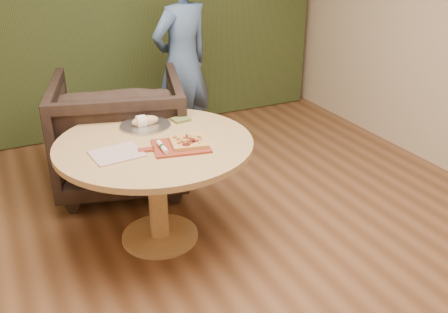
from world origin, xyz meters
name	(u,v)px	position (x,y,z in m)	size (l,w,h in m)	color
room_shell	(231,66)	(0.00, 0.00, 1.40)	(5.04, 6.04, 2.84)	brown
pedestal_table	(155,161)	(-0.20, 0.72, 0.61)	(1.30, 1.30, 0.75)	tan
pizza_paddle	(179,146)	(-0.09, 0.56, 0.76)	(0.47, 0.34, 0.01)	#9A3A27
flatbread_pizza	(188,142)	(-0.02, 0.56, 0.78)	(0.26, 0.26, 0.04)	#EAAF5B
cutlery_roll	(162,147)	(-0.20, 0.55, 0.78)	(0.04, 0.20, 0.03)	white
newspaper	(117,154)	(-0.47, 0.62, 0.76)	(0.30, 0.25, 0.01)	white
serving_tray	(145,126)	(-0.17, 0.99, 0.76)	(0.36, 0.36, 0.02)	silver
bread_roll	(144,121)	(-0.18, 0.99, 0.79)	(0.19, 0.09, 0.09)	#D9BF84
green_packet	(181,120)	(0.09, 0.99, 0.76)	(0.12, 0.10, 0.02)	#4D5E2A
armchair	(119,127)	(-0.20, 1.64, 0.52)	(1.01, 0.95, 1.04)	black
person_standing	(182,63)	(0.53, 2.05, 0.88)	(0.64, 0.42, 1.76)	#486794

